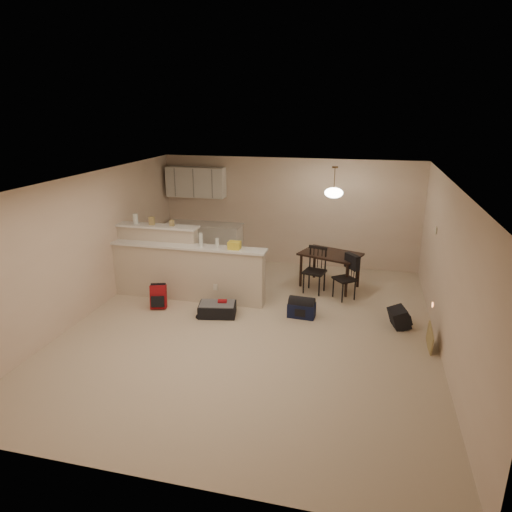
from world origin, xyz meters
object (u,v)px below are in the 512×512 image
(dining_chair_far, at_px, (345,278))
(red_backpack, at_px, (158,297))
(suitcase, at_px, (217,310))
(navy_duffel, at_px, (302,310))
(dining_table, at_px, (330,257))
(pendant_lamp, at_px, (334,192))
(dining_chair_near, at_px, (315,270))
(black_daypack, at_px, (399,318))

(dining_chair_far, distance_m, red_backpack, 3.57)
(suitcase, bearing_deg, navy_duffel, 0.51)
(dining_table, distance_m, red_backpack, 3.54)
(pendant_lamp, height_order, dining_chair_far, pendant_lamp)
(dining_table, xyz_separation_m, navy_duffel, (-0.35, -1.58, -0.51))
(dining_chair_near, bearing_deg, black_daypack, -23.56)
(dining_chair_far, relative_size, suitcase, 1.33)
(dining_chair_near, height_order, suitcase, dining_chair_near)
(dining_chair_far, xyz_separation_m, suitcase, (-2.17, -1.32, -0.32))
(red_backpack, relative_size, navy_duffel, 0.91)
(suitcase, bearing_deg, black_daypack, -5.53)
(pendant_lamp, xyz_separation_m, suitcase, (-1.83, -1.88, -1.88))
(dining_chair_near, bearing_deg, dining_table, 67.38)
(dining_table, height_order, suitcase, dining_table)
(navy_duffel, xyz_separation_m, black_daypack, (1.67, 0.00, 0.03))
(pendant_lamp, distance_m, black_daypack, 2.75)
(dining_chair_far, height_order, suitcase, dining_chair_far)
(suitcase, distance_m, red_backpack, 1.18)
(dining_chair_near, xyz_separation_m, suitcase, (-1.56, -1.50, -0.36))
(red_backpack, bearing_deg, suitcase, -19.81)
(dining_chair_far, distance_m, black_daypack, 1.44)
(suitcase, relative_size, red_backpack, 1.50)
(red_backpack, xyz_separation_m, navy_duffel, (2.65, 0.24, -0.09))
(pendant_lamp, xyz_separation_m, black_daypack, (1.32, -1.58, -1.83))
(dining_table, bearing_deg, dining_chair_near, -106.06)
(dining_table, relative_size, red_backpack, 3.13)
(pendant_lamp, height_order, suitcase, pendant_lamp)
(pendant_lamp, distance_m, red_backpack, 3.93)
(red_backpack, xyz_separation_m, black_daypack, (4.32, 0.24, -0.05))
(suitcase, bearing_deg, red_backpack, 166.03)
(dining_table, height_order, red_backpack, dining_table)
(suitcase, xyz_separation_m, black_daypack, (3.15, 0.30, 0.05))
(pendant_lamp, xyz_separation_m, red_backpack, (-3.00, -1.82, -1.77))
(pendant_lamp, height_order, black_daypack, pendant_lamp)
(navy_duffel, bearing_deg, dining_chair_near, 90.04)
(dining_table, relative_size, pendant_lamp, 2.21)
(red_backpack, bearing_deg, dining_chair_far, 3.83)
(dining_table, bearing_deg, pendant_lamp, -83.99)
(dining_chair_far, relative_size, navy_duffel, 1.81)
(dining_chair_near, distance_m, navy_duffel, 1.25)
(suitcase, bearing_deg, dining_chair_far, 20.35)
(dining_table, height_order, dining_chair_far, dining_chair_far)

